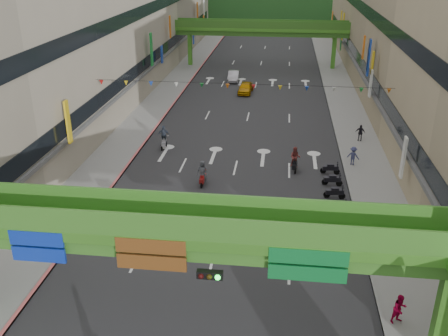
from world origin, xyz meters
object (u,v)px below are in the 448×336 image
object	(u,v)px
scooter_rider_mid	(295,159)
car_silver	(234,76)
overpass_near	(210,252)
car_yellow	(245,88)
pedestrian_red	(399,311)

from	to	relation	value
scooter_rider_mid	car_silver	world-z (taller)	scooter_rider_mid
scooter_rider_mid	overpass_near	bearing A→B (deg)	-100.98
scooter_rider_mid	car_yellow	world-z (taller)	scooter_rider_mid
overpass_near	car_silver	xyz separation A→B (m)	(-4.16, 50.47, -4.51)
car_yellow	scooter_rider_mid	bearing A→B (deg)	-72.75
overpass_near	scooter_rider_mid	bearing A→B (deg)	79.02
overpass_near	pedestrian_red	world-z (taller)	overpass_near
car_silver	car_yellow	world-z (taller)	car_yellow
car_silver	pedestrian_red	world-z (taller)	pedestrian_red
car_silver	pedestrian_red	size ratio (longest dim) A/B	2.70
car_silver	car_yellow	xyz separation A→B (m)	(2.16, -6.21, 0.01)
scooter_rider_mid	pedestrian_red	size ratio (longest dim) A/B	1.35
scooter_rider_mid	pedestrian_red	world-z (taller)	scooter_rider_mid
car_yellow	overpass_near	bearing A→B (deg)	-84.38
overpass_near	car_yellow	xyz separation A→B (m)	(-2.00, 44.25, -4.50)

